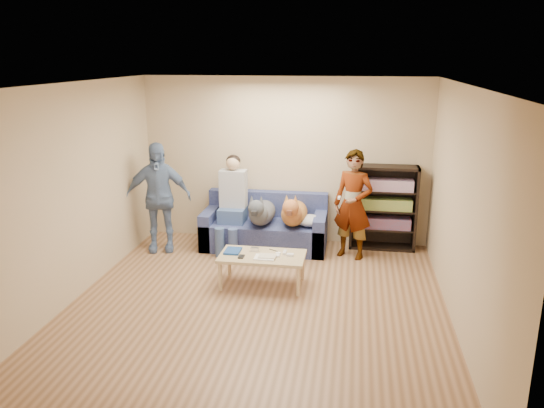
% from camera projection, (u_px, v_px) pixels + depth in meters
% --- Properties ---
extents(ground, '(5.00, 5.00, 0.00)m').
position_uv_depth(ground, '(256.00, 307.00, 6.32)').
color(ground, brown).
rests_on(ground, ground).
extents(ceiling, '(5.00, 5.00, 0.00)m').
position_uv_depth(ceiling, '(254.00, 85.00, 5.61)').
color(ceiling, white).
rests_on(ceiling, ground).
extents(wall_back, '(4.50, 0.00, 4.50)m').
position_uv_depth(wall_back, '(285.00, 161.00, 8.34)').
color(wall_back, tan).
rests_on(wall_back, ground).
extents(wall_front, '(4.50, 0.00, 4.50)m').
position_uv_depth(wall_front, '(186.00, 300.00, 3.59)').
color(wall_front, tan).
rests_on(wall_front, ground).
extents(wall_left, '(0.00, 5.00, 5.00)m').
position_uv_depth(wall_left, '(70.00, 195.00, 6.31)').
color(wall_left, tan).
rests_on(wall_left, ground).
extents(wall_right, '(0.00, 5.00, 5.00)m').
position_uv_depth(wall_right, '(463.00, 212.00, 5.62)').
color(wall_right, tan).
rests_on(wall_right, ground).
extents(blanket, '(0.46, 0.39, 0.16)m').
position_uv_depth(blanket, '(310.00, 220.00, 7.96)').
color(blanket, '#B1B0B6').
rests_on(blanket, sofa).
extents(person_standing_right, '(0.69, 0.58, 1.61)m').
position_uv_depth(person_standing_right, '(353.00, 205.00, 7.70)').
color(person_standing_right, gray).
rests_on(person_standing_right, ground).
extents(person_standing_left, '(1.05, 0.64, 1.67)m').
position_uv_depth(person_standing_left, '(158.00, 197.00, 7.98)').
color(person_standing_left, '#7285B7').
rests_on(person_standing_left, ground).
extents(held_controller, '(0.04, 0.11, 0.03)m').
position_uv_depth(held_controller, '(339.00, 198.00, 7.50)').
color(held_controller, white).
rests_on(held_controller, person_standing_right).
extents(notebook_blue, '(0.20, 0.26, 0.03)m').
position_uv_depth(notebook_blue, '(233.00, 251.00, 6.93)').
color(notebook_blue, navy).
rests_on(notebook_blue, coffee_table).
extents(papers, '(0.26, 0.20, 0.02)m').
position_uv_depth(papers, '(265.00, 257.00, 6.72)').
color(papers, white).
rests_on(papers, coffee_table).
extents(magazine, '(0.22, 0.17, 0.01)m').
position_uv_depth(magazine, '(267.00, 256.00, 6.73)').
color(magazine, beige).
rests_on(magazine, coffee_table).
extents(camera_silver, '(0.11, 0.06, 0.05)m').
position_uv_depth(camera_silver, '(255.00, 249.00, 6.95)').
color(camera_silver, silver).
rests_on(camera_silver, coffee_table).
extents(controller_a, '(0.04, 0.13, 0.03)m').
position_uv_depth(controller_a, '(285.00, 252.00, 6.87)').
color(controller_a, silver).
rests_on(controller_a, coffee_table).
extents(controller_b, '(0.09, 0.06, 0.03)m').
position_uv_depth(controller_b, '(290.00, 255.00, 6.79)').
color(controller_b, white).
rests_on(controller_b, coffee_table).
extents(headphone_cup_a, '(0.07, 0.07, 0.02)m').
position_uv_depth(headphone_cup_a, '(277.00, 256.00, 6.77)').
color(headphone_cup_a, white).
rests_on(headphone_cup_a, coffee_table).
extents(headphone_cup_b, '(0.07, 0.07, 0.02)m').
position_uv_depth(headphone_cup_b, '(278.00, 253.00, 6.85)').
color(headphone_cup_b, white).
rests_on(headphone_cup_b, coffee_table).
extents(pen_orange, '(0.13, 0.06, 0.01)m').
position_uv_depth(pen_orange, '(258.00, 259.00, 6.67)').
color(pen_orange, orange).
rests_on(pen_orange, coffee_table).
extents(pen_black, '(0.13, 0.08, 0.01)m').
position_uv_depth(pen_black, '(274.00, 250.00, 6.98)').
color(pen_black, black).
rests_on(pen_black, coffee_table).
extents(wallet, '(0.07, 0.12, 0.02)m').
position_uv_depth(wallet, '(241.00, 257.00, 6.75)').
color(wallet, black).
rests_on(wallet, coffee_table).
extents(sofa, '(1.90, 0.85, 0.82)m').
position_uv_depth(sofa, '(265.00, 229.00, 8.27)').
color(sofa, '#515B93').
rests_on(sofa, ground).
extents(person_seated, '(0.40, 0.73, 1.47)m').
position_uv_depth(person_seated, '(232.00, 200.00, 8.09)').
color(person_seated, '#3A4E81').
rests_on(person_seated, sofa).
extents(dog_gray, '(0.39, 1.24, 0.56)m').
position_uv_depth(dog_gray, '(261.00, 212.00, 7.96)').
color(dog_gray, '#4D4F58').
rests_on(dog_gray, sofa).
extents(dog_tan, '(0.39, 1.16, 0.57)m').
position_uv_depth(dog_tan, '(294.00, 213.00, 7.93)').
color(dog_tan, '#A96133').
rests_on(dog_tan, sofa).
extents(coffee_table, '(1.10, 0.60, 0.42)m').
position_uv_depth(coffee_table, '(262.00, 258.00, 6.84)').
color(coffee_table, tan).
rests_on(coffee_table, ground).
extents(bookshelf, '(1.00, 0.34, 1.30)m').
position_uv_depth(bookshelf, '(383.00, 206.00, 8.11)').
color(bookshelf, black).
rests_on(bookshelf, ground).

